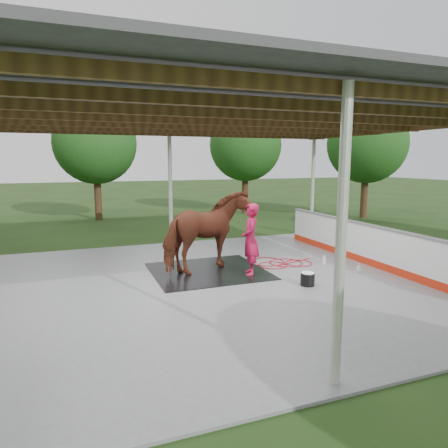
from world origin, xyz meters
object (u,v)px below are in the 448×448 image
object	(u,v)px
dasher_board	(371,246)
wash_bucket	(308,279)
handler	(250,239)
horse	(208,232)

from	to	relation	value
dasher_board	wash_bucket	world-z (taller)	dasher_board
wash_bucket	dasher_board	bearing A→B (deg)	20.40
wash_bucket	handler	bearing A→B (deg)	123.57
horse	wash_bucket	size ratio (longest dim) A/B	7.42
horse	wash_bucket	distance (m)	2.83
dasher_board	handler	size ratio (longest dim) A/B	4.34
horse	handler	distance (m)	1.14
dasher_board	wash_bucket	xyz separation A→B (m)	(-2.67, -0.99, -0.38)
handler	wash_bucket	xyz separation A→B (m)	(0.88, -1.33, -0.76)
horse	wash_bucket	bearing A→B (deg)	-160.81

